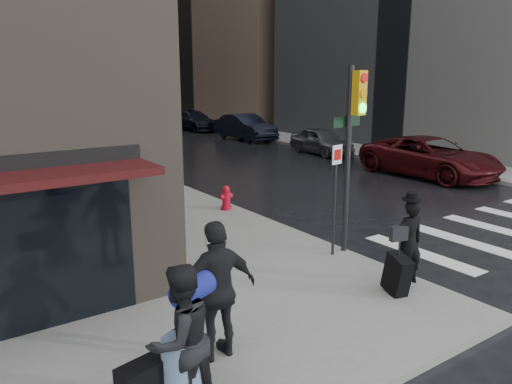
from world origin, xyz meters
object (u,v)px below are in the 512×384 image
man_jeans (179,340)px  man_greycoat (218,290)px  man_overcoat (406,247)px  parked_car_0 (430,157)px  parked_car_5 (123,108)px  parked_car_1 (321,141)px  parked_car_3 (193,120)px  parked_car_4 (147,115)px  fire_hydrant (226,199)px  parked_car_2 (245,127)px  traffic_light (351,135)px

man_jeans → man_greycoat: bearing=-154.5°
man_overcoat → parked_car_0: (9.63, 6.54, -0.11)m
man_overcoat → parked_car_5: man_overcoat is taller
parked_car_5 → parked_car_1: bearing=-85.4°
parked_car_3 → parked_car_4: (-0.73, 6.78, -0.02)m
fire_hydrant → parked_car_2: 16.72m
fire_hydrant → parked_car_2: parked_car_2 is taller
man_jeans → parked_car_3: size_ratio=0.38×
man_overcoat → traffic_light: (0.40, 1.92, 1.87)m
parked_car_0 → parked_car_1: size_ratio=1.44×
man_jeans → parked_car_3: 31.44m
parked_car_4 → parked_car_5: 6.80m
parked_car_2 → parked_car_4: parked_car_2 is taller
man_jeans → parked_car_1: 20.66m
parked_car_0 → man_greycoat: bearing=-155.0°
man_jeans → parked_car_2: man_jeans is taller
parked_car_0 → traffic_light: bearing=-154.1°
parked_car_0 → parked_car_1: 6.79m
parked_car_3 → man_jeans: bearing=-124.0°
man_greycoat → parked_car_3: man_greycoat is taller
traffic_light → parked_car_2: traffic_light is taller
man_greycoat → parked_car_2: (13.93, 20.18, -0.36)m
man_overcoat → man_greycoat: size_ratio=0.91×
fire_hydrant → parked_car_5: bearing=74.3°
man_greycoat → parked_car_4: bearing=-109.7°
traffic_light → parked_car_4: (8.64, 31.73, -2.10)m
parked_car_3 → parked_car_4: bearing=90.4°
man_greycoat → parked_car_2: size_ratio=0.42×
man_greycoat → parked_car_5: 42.77m
fire_hydrant → parked_car_5: parked_car_5 is taller
fire_hydrant → parked_car_0: bearing=0.2°
traffic_light → parked_car_1: 15.03m
parked_car_2 → parked_car_4: 13.57m
parked_car_2 → man_overcoat: bearing=-116.1°
man_greycoat → parked_car_1: bearing=-134.8°
traffic_light → parked_car_5: size_ratio=0.81×
man_jeans → traffic_light: bearing=-165.6°
traffic_light → parked_car_3: (9.37, 24.95, -2.08)m
parked_car_1 → parked_car_5: bearing=96.2°
man_jeans → parked_car_2: 25.69m
man_overcoat → parked_car_4: 34.84m
parked_car_0 → parked_car_5: bearing=89.3°
man_overcoat → parked_car_3: man_overcoat is taller
man_overcoat → parked_car_0: man_overcoat is taller
man_jeans → fire_hydrant: 8.99m
man_jeans → traffic_light: size_ratio=0.45×
parked_car_3 → man_greycoat: bearing=-123.0°
man_overcoat → man_greycoat: bearing=16.1°
man_greycoat → fire_hydrant: bearing=-120.8°
man_overcoat → parked_car_1: man_overcoat is taller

